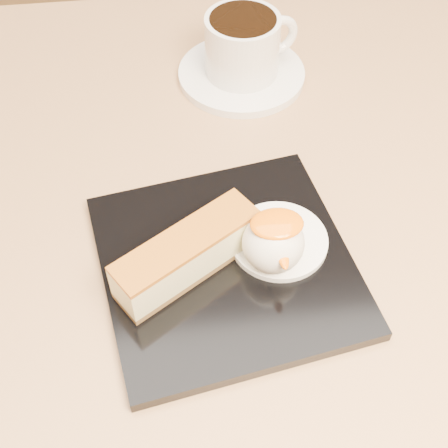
{
  "coord_description": "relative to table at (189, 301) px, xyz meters",
  "views": [
    {
      "loc": [
        -0.01,
        -0.39,
        1.19
      ],
      "look_at": [
        0.04,
        -0.05,
        0.76
      ],
      "focal_mm": 50.0,
      "sensor_mm": 36.0,
      "label": 1
    }
  ],
  "objects": [
    {
      "name": "table",
      "position": [
        0.0,
        0.0,
        0.0
      ],
      "size": [
        0.8,
        0.8,
        0.72
      ],
      "color": "black",
      "rests_on": "ground"
    },
    {
      "name": "saucer",
      "position": [
        0.09,
        0.21,
        0.16
      ],
      "size": [
        0.15,
        0.15,
        0.01
      ],
      "primitive_type": "cylinder",
      "color": "white",
      "rests_on": "table"
    },
    {
      "name": "dessert_plate",
      "position": [
        0.04,
        -0.07,
        0.16
      ],
      "size": [
        0.25,
        0.25,
        0.01
      ],
      "primitive_type": "cube",
      "rotation": [
        0.0,
        0.0,
        0.17
      ],
      "color": "black",
      "rests_on": "table"
    },
    {
      "name": "cheesecake",
      "position": [
        0.0,
        -0.07,
        0.19
      ],
      "size": [
        0.13,
        0.1,
        0.04
      ],
      "rotation": [
        0.0,
        0.0,
        0.57
      ],
      "color": "brown",
      "rests_on": "dessert_plate"
    },
    {
      "name": "mango_sauce",
      "position": [
        0.08,
        -0.07,
        0.22
      ],
      "size": [
        0.05,
        0.04,
        0.01
      ],
      "primitive_type": "ellipsoid",
      "color": "orange",
      "rests_on": "ice_cream_scoop"
    },
    {
      "name": "cream_smear",
      "position": [
        0.09,
        -0.05,
        0.17
      ],
      "size": [
        0.09,
        0.09,
        0.01
      ],
      "primitive_type": "cylinder",
      "color": "white",
      "rests_on": "dessert_plate"
    },
    {
      "name": "mint_sprig",
      "position": [
        0.06,
        -0.03,
        0.17
      ],
      "size": [
        0.04,
        0.03,
        0.0
      ],
      "color": "green",
      "rests_on": "cream_smear"
    },
    {
      "name": "coffee_cup",
      "position": [
        0.09,
        0.21,
        0.2
      ],
      "size": [
        0.11,
        0.09,
        0.07
      ],
      "rotation": [
        0.0,
        0.0,
        0.32
      ],
      "color": "white",
      "rests_on": "saucer"
    },
    {
      "name": "ice_cream_scoop",
      "position": [
        0.08,
        -0.07,
        0.19
      ],
      "size": [
        0.05,
        0.05,
        0.05
      ],
      "primitive_type": "sphere",
      "color": "white",
      "rests_on": "cream_smear"
    }
  ]
}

